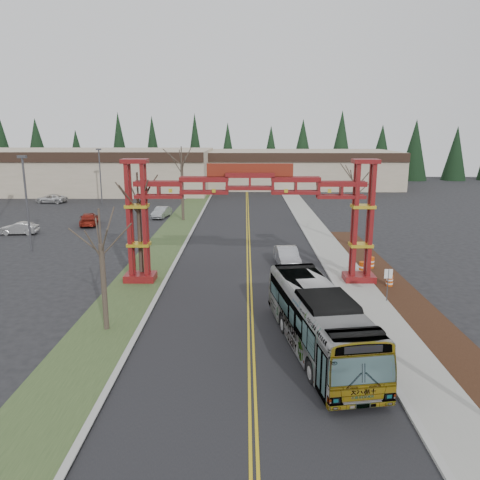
{
  "coord_description": "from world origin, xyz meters",
  "views": [
    {
      "loc": [
        -0.32,
        -14.71,
        10.76
      ],
      "look_at": [
        -0.64,
        14.14,
        4.04
      ],
      "focal_mm": 35.0,
      "sensor_mm": 36.0,
      "label": 1
    }
  ],
  "objects_px": {
    "bare_tree_median_near": "(101,245)",
    "bare_tree_median_far": "(182,166)",
    "parked_car_near_b": "(19,228)",
    "parked_car_mid_a": "(89,219)",
    "transit_bus": "(318,320)",
    "light_pole_far": "(100,173)",
    "street_sign": "(388,279)",
    "barrel_north": "(371,263)",
    "parked_car_far_b": "(51,199)",
    "barrel_south": "(390,281)",
    "gateway_arch": "(250,201)",
    "bare_tree_median_mid": "(138,203)",
    "barrel_mid": "(362,269)",
    "bare_tree_right_far": "(356,185)",
    "parked_car_far_a": "(162,212)",
    "retail_building_east": "(297,168)",
    "retail_building_west": "(85,170)",
    "silver_sedan": "(287,257)",
    "light_pole_near": "(26,197)"
  },
  "relations": [
    {
      "from": "parked_car_mid_a",
      "to": "bare_tree_right_far",
      "type": "bearing_deg",
      "value": 145.68
    },
    {
      "from": "retail_building_west",
      "to": "silver_sedan",
      "type": "xyz_separation_m",
      "value": [
        33.12,
        -49.8,
        -2.99
      ]
    },
    {
      "from": "parked_car_far_a",
      "to": "bare_tree_median_mid",
      "type": "height_order",
      "value": "bare_tree_median_mid"
    },
    {
      "from": "parked_car_near_b",
      "to": "parked_car_mid_a",
      "type": "bearing_deg",
      "value": 127.91
    },
    {
      "from": "light_pole_near",
      "to": "bare_tree_right_far",
      "type": "bearing_deg",
      "value": 4.01
    },
    {
      "from": "parked_car_mid_a",
      "to": "bare_tree_median_near",
      "type": "distance_m",
      "value": 31.84
    },
    {
      "from": "bare_tree_right_far",
      "to": "barrel_south",
      "type": "height_order",
      "value": "bare_tree_right_far"
    },
    {
      "from": "bare_tree_median_far",
      "to": "silver_sedan",
      "type": "bearing_deg",
      "value": -60.89
    },
    {
      "from": "bare_tree_median_near",
      "to": "bare_tree_median_far",
      "type": "distance_m",
      "value": 32.81
    },
    {
      "from": "parked_car_far_b",
      "to": "transit_bus",
      "type": "bearing_deg",
      "value": 44.49
    },
    {
      "from": "bare_tree_right_far",
      "to": "barrel_north",
      "type": "height_order",
      "value": "bare_tree_right_far"
    },
    {
      "from": "parked_car_mid_a",
      "to": "bare_tree_median_near",
      "type": "height_order",
      "value": "bare_tree_median_near"
    },
    {
      "from": "street_sign",
      "to": "bare_tree_median_mid",
      "type": "bearing_deg",
      "value": 164.36
    },
    {
      "from": "parked_car_near_b",
      "to": "light_pole_near",
      "type": "xyz_separation_m",
      "value": [
        4.44,
        -6.95,
        4.37
      ]
    },
    {
      "from": "parked_car_far_b",
      "to": "bare_tree_median_mid",
      "type": "height_order",
      "value": "bare_tree_median_mid"
    },
    {
      "from": "transit_bus",
      "to": "gateway_arch",
      "type": "bearing_deg",
      "value": 98.19
    },
    {
      "from": "transit_bus",
      "to": "barrel_north",
      "type": "distance_m",
      "value": 15.65
    },
    {
      "from": "transit_bus",
      "to": "light_pole_far",
      "type": "distance_m",
      "value": 53.49
    },
    {
      "from": "gateway_arch",
      "to": "light_pole_near",
      "type": "relative_size",
      "value": 2.1
    },
    {
      "from": "retail_building_west",
      "to": "parked_car_far_b",
      "type": "distance_m",
      "value": 15.85
    },
    {
      "from": "parked_car_far_b",
      "to": "barrel_mid",
      "type": "bearing_deg",
      "value": 56.89
    },
    {
      "from": "retail_building_west",
      "to": "bare_tree_median_near",
      "type": "height_order",
      "value": "retail_building_west"
    },
    {
      "from": "bare_tree_right_far",
      "to": "retail_building_east",
      "type": "bearing_deg",
      "value": 90.0
    },
    {
      "from": "bare_tree_right_far",
      "to": "bare_tree_median_mid",
      "type": "bearing_deg",
      "value": -149.61
    },
    {
      "from": "parked_car_far_b",
      "to": "barrel_mid",
      "type": "xyz_separation_m",
      "value": [
        38.93,
        -36.76,
        -0.13
      ]
    },
    {
      "from": "parked_car_far_a",
      "to": "barrel_south",
      "type": "height_order",
      "value": "parked_car_far_a"
    },
    {
      "from": "gateway_arch",
      "to": "barrel_mid",
      "type": "xyz_separation_m",
      "value": [
        8.66,
        1.66,
        -5.45
      ]
    },
    {
      "from": "parked_car_far_b",
      "to": "barrel_south",
      "type": "bearing_deg",
      "value": 55.65
    },
    {
      "from": "gateway_arch",
      "to": "bare_tree_median_mid",
      "type": "distance_m",
      "value": 8.02
    },
    {
      "from": "transit_bus",
      "to": "barrel_mid",
      "type": "xyz_separation_m",
      "value": [
        5.32,
        12.6,
        -1.08
      ]
    },
    {
      "from": "bare_tree_right_far",
      "to": "light_pole_far",
      "type": "distance_m",
      "value": 40.49
    },
    {
      "from": "bare_tree_median_near",
      "to": "barrel_south",
      "type": "bearing_deg",
      "value": 22.65
    },
    {
      "from": "parked_car_near_b",
      "to": "barrel_mid",
      "type": "distance_m",
      "value": 36.08
    },
    {
      "from": "street_sign",
      "to": "barrel_north",
      "type": "xyz_separation_m",
      "value": [
        0.93,
        7.53,
        -1.11
      ]
    },
    {
      "from": "barrel_mid",
      "to": "parked_car_mid_a",
      "type": "bearing_deg",
      "value": 144.61
    },
    {
      "from": "parked_car_far_a",
      "to": "retail_building_east",
      "type": "bearing_deg",
      "value": 68.96
    },
    {
      "from": "gateway_arch",
      "to": "bare_tree_median_mid",
      "type": "bearing_deg",
      "value": 176.6
    },
    {
      "from": "parked_car_mid_a",
      "to": "light_pole_far",
      "type": "height_order",
      "value": "light_pole_far"
    },
    {
      "from": "retail_building_west",
      "to": "barrel_mid",
      "type": "distance_m",
      "value": 65.12
    },
    {
      "from": "retail_building_west",
      "to": "barrel_north",
      "type": "distance_m",
      "value": 64.45
    },
    {
      "from": "retail_building_east",
      "to": "bare_tree_median_near",
      "type": "relative_size",
      "value": 5.57
    },
    {
      "from": "bare_tree_median_far",
      "to": "light_pole_far",
      "type": "bearing_deg",
      "value": 138.56
    },
    {
      "from": "bare_tree_median_mid",
      "to": "barrel_south",
      "type": "distance_m",
      "value": 18.72
    },
    {
      "from": "retail_building_west",
      "to": "bare_tree_median_mid",
      "type": "relative_size",
      "value": 5.8
    },
    {
      "from": "parked_car_far_a",
      "to": "barrel_north",
      "type": "distance_m",
      "value": 30.75
    },
    {
      "from": "parked_car_far_b",
      "to": "street_sign",
      "type": "xyz_separation_m",
      "value": [
        39.05,
        -42.64,
        0.96
      ]
    },
    {
      "from": "gateway_arch",
      "to": "bare_tree_median_mid",
      "type": "relative_size",
      "value": 2.29
    },
    {
      "from": "bare_tree_right_far",
      "to": "barrel_mid",
      "type": "bearing_deg",
      "value": -98.11
    },
    {
      "from": "transit_bus",
      "to": "parked_car_mid_a",
      "type": "bearing_deg",
      "value": 115.7
    },
    {
      "from": "parked_car_near_b",
      "to": "street_sign",
      "type": "distance_m",
      "value": 38.9
    }
  ]
}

